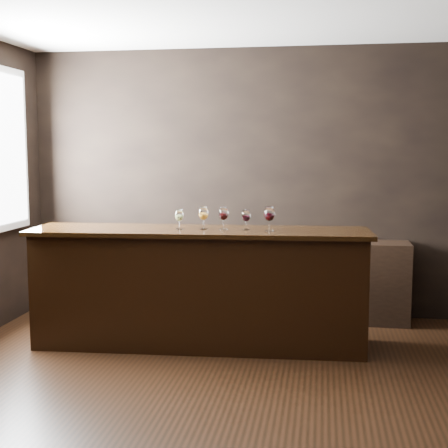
# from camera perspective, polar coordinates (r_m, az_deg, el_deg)

# --- Properties ---
(ground) EXTENTS (5.00, 5.00, 0.00)m
(ground) POSITION_cam_1_polar(r_m,az_deg,el_deg) (4.70, 0.68, -15.03)
(ground) COLOR black
(ground) RESTS_ON ground
(room_shell) EXTENTS (5.02, 4.52, 2.81)m
(room_shell) POSITION_cam_1_polar(r_m,az_deg,el_deg) (4.51, -2.03, 7.59)
(room_shell) COLOR black
(room_shell) RESTS_ON ground
(bar_counter) EXTENTS (2.92, 0.79, 1.01)m
(bar_counter) POSITION_cam_1_polar(r_m,az_deg,el_deg) (5.58, -2.27, -6.03)
(bar_counter) COLOR black
(bar_counter) RESTS_ON ground
(bar_top) EXTENTS (3.02, 0.86, 0.04)m
(bar_top) POSITION_cam_1_polar(r_m,az_deg,el_deg) (5.49, -2.30, -0.67)
(bar_top) COLOR black
(bar_top) RESTS_ON bar_counter
(back_bar_shelf) EXTENTS (2.28, 0.40, 0.82)m
(back_bar_shelf) POSITION_cam_1_polar(r_m,az_deg,el_deg) (6.49, 6.51, -5.10)
(back_bar_shelf) COLOR black
(back_bar_shelf) RESTS_ON ground
(glass_white) EXTENTS (0.08, 0.08, 0.18)m
(glass_white) POSITION_cam_1_polar(r_m,az_deg,el_deg) (5.48, -4.13, 0.76)
(glass_white) COLOR white
(glass_white) RESTS_ON bar_top
(glass_amber) EXTENTS (0.09, 0.09, 0.20)m
(glass_amber) POSITION_cam_1_polar(r_m,az_deg,el_deg) (5.48, -1.89, 0.94)
(glass_amber) COLOR white
(glass_amber) RESTS_ON bar_top
(glass_red_a) EXTENTS (0.09, 0.09, 0.20)m
(glass_red_a) POSITION_cam_1_polar(r_m,az_deg,el_deg) (5.44, -0.06, 0.92)
(glass_red_a) COLOR white
(glass_red_a) RESTS_ON bar_top
(glass_red_b) EXTENTS (0.07, 0.07, 0.18)m
(glass_red_b) POSITION_cam_1_polar(r_m,az_deg,el_deg) (5.44, 2.04, 0.72)
(glass_red_b) COLOR white
(glass_red_b) RESTS_ON bar_top
(glass_red_c) EXTENTS (0.09, 0.09, 0.22)m
(glass_red_c) POSITION_cam_1_polar(r_m,az_deg,el_deg) (5.35, 4.18, 0.89)
(glass_red_c) COLOR white
(glass_red_c) RESTS_ON bar_top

